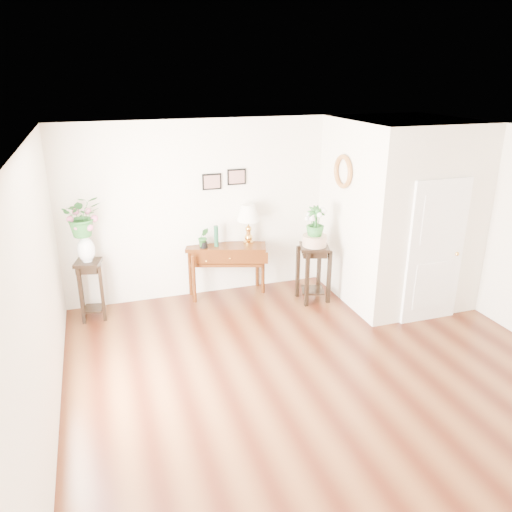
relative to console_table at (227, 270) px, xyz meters
name	(u,v)px	position (x,y,z in m)	size (l,w,h in m)	color
floor	(320,372)	(0.49, -2.57, -0.42)	(6.00, 5.50, 0.02)	brown
ceiling	(332,139)	(0.49, -2.57, 2.38)	(6.00, 5.50, 0.02)	white
wall_back	(252,206)	(0.49, 0.18, 0.98)	(6.00, 0.02, 2.80)	silver
wall_left	(39,301)	(-2.51, -2.57, 0.98)	(0.02, 5.50, 2.80)	silver
partition	(398,211)	(2.59, -0.79, 0.98)	(1.80, 1.95, 2.80)	silver
door	(435,252)	(2.59, -1.79, 0.63)	(0.90, 0.05, 2.10)	white
art_print_left	(212,182)	(-0.16, 0.16, 1.43)	(0.30, 0.02, 0.25)	black
art_print_right	(237,177)	(0.24, 0.16, 1.48)	(0.30, 0.02, 0.25)	black
wall_ornament	(343,172)	(1.65, -0.67, 1.63)	(0.51, 0.51, 0.07)	#A8652E
console_table	(227,270)	(0.00, 0.00, 0.00)	(1.27, 0.42, 0.84)	#381208
table_lamp	(248,222)	(0.37, 0.00, 0.77)	(0.37, 0.37, 0.64)	gold
green_vase	(216,236)	(-0.16, 0.00, 0.59)	(0.07, 0.07, 0.34)	#17442B
potted_plant	(204,238)	(-0.36, 0.00, 0.58)	(0.17, 0.14, 0.31)	#256527
plant_stand_a	(91,290)	(-2.11, -0.21, 0.03)	(0.35, 0.35, 0.90)	black
porcelain_vase	(86,246)	(-2.11, -0.21, 0.70)	(0.25, 0.25, 0.43)	white
lily_arrangement	(82,214)	(-2.11, -0.21, 1.17)	(0.53, 0.46, 0.59)	#256527
plant_stand_b	(313,273)	(1.24, -0.65, 0.04)	(0.43, 0.43, 0.92)	black
ceramic_bowl	(315,241)	(1.24, -0.65, 0.58)	(0.38, 0.38, 0.17)	tan
narcissus	(315,223)	(1.24, -0.65, 0.87)	(0.28, 0.28, 0.50)	#256527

